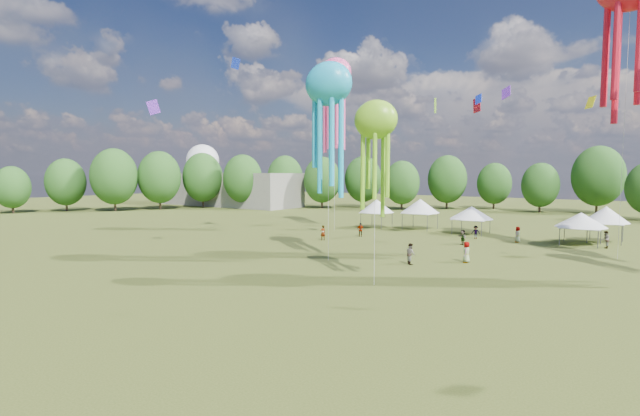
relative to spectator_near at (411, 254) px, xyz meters
The scene contains 7 objects.
spectator_near is the anchor object (origin of this frame).
spectators_far 14.15m from the spectator_near, 85.30° to the left, with size 28.49×17.29×1.89m.
festival_tents 23.04m from the spectator_near, 92.68° to the left, with size 32.94×8.75×4.34m.
show_kites 20.67m from the spectator_near, 49.33° to the left, with size 47.24×26.79×27.27m.
treeline 32.30m from the spectator_near, 90.12° to the left, with size 201.57×95.24×13.43m.
hangar 79.79m from the spectator_near, 148.80° to the left, with size 40.00×12.00×8.00m, color gray.
radome 97.00m from the spectator_near, 150.68° to the left, with size 9.00×9.00×16.00m.
Camera 1 is at (12.61, -5.65, 7.95)m, focal length 25.38 mm.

